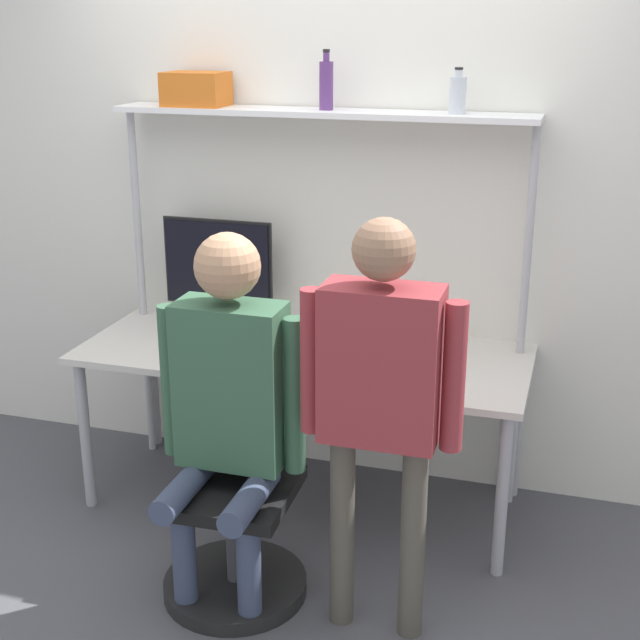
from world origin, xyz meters
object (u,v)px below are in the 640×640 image
monitor (218,269)px  bottle_clear (458,94)px  person_standing (381,383)px  cell_phone (338,369)px  storage_box (196,89)px  bottle_purple (326,84)px  laptop (278,352)px  person_seated (228,393)px  office_chair (237,523)px

monitor → bottle_clear: 1.37m
person_standing → bottle_clear: 1.37m
cell_phone → storage_box: bearing=151.0°
bottle_purple → bottle_clear: bearing=0.0°
laptop → person_standing: 0.86m
storage_box → bottle_clear: bearing=-0.0°
laptop → cell_phone: 0.26m
cell_phone → bottle_clear: size_ratio=0.81×
monitor → cell_phone: monitor is taller
bottle_clear → storage_box: size_ratio=0.68×
cell_phone → bottle_purple: 1.22m
person_standing → bottle_clear: (0.06, 1.05, 0.87)m
cell_phone → person_seated: 0.64m
person_seated → storage_box: (-0.54, 1.02, 0.98)m
person_standing → bottle_clear: bearing=86.9°
office_chair → storage_box: storage_box is taller
monitor → person_seated: person_seated is taller
laptop → person_seated: bearing=-88.9°
cell_phone → office_chair: office_chair is taller
storage_box → person_standing: bearing=-43.5°
bottle_purple → cell_phone: bearing=-67.4°
cell_phone → monitor: bearing=149.3°
bottle_purple → storage_box: (-0.61, 0.00, -0.03)m
person_seated → person_standing: size_ratio=0.93×
person_standing → office_chair: bearing=172.0°
cell_phone → office_chair: 0.75m
laptop → office_chair: 0.74m
monitor → person_standing: bearing=-45.1°
monitor → person_standing: size_ratio=0.35×
person_seated → person_standing: bearing=-3.7°
monitor → laptop: bearing=-43.8°
laptop → person_standing: person_standing is taller
bottle_purple → storage_box: bearing=180.0°
bottle_clear → person_seated: bearing=-121.7°
person_standing → bottle_purple: 1.47m
person_seated → monitor: bearing=114.7°
bottle_purple → bottle_clear: size_ratio=1.35×
monitor → office_chair: 1.29m
cell_phone → person_standing: 0.73m
laptop → person_seated: 0.57m
bottle_clear → storage_box: (-1.17, 0.00, -0.00)m
person_standing → storage_box: (-1.11, 1.05, 0.86)m
laptop → cell_phone: size_ratio=2.38×
office_chair → person_standing: size_ratio=0.60×
monitor → storage_box: (-0.08, 0.01, 0.83)m
bottle_clear → cell_phone: bearing=-131.2°
laptop → office_chair: size_ratio=0.39×
cell_phone → storage_box: (-0.79, 0.44, 1.09)m
monitor → person_seated: 1.12m
monitor → bottle_purple: bearing=1.6°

